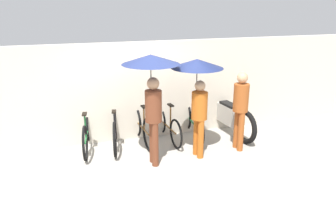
{
  "coord_description": "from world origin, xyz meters",
  "views": [
    {
      "loc": [
        -1.52,
        -5.22,
        3.07
      ],
      "look_at": [
        0.47,
        1.03,
        1.0
      ],
      "focal_mm": 35.0,
      "sensor_mm": 36.0,
      "label": 1
    }
  ],
  "objects_px": {
    "pedestrian_leading": "(152,78)",
    "pedestrian_trailing": "(241,105)",
    "pedestrian_center": "(198,80)",
    "motorcycle": "(228,116)",
    "parked_bicycle_4": "(192,122)",
    "parked_bicycle_2": "(142,127)",
    "parked_bicycle_1": "(115,130)",
    "parked_bicycle_0": "(87,133)",
    "parked_bicycle_3": "(168,125)"
  },
  "relations": [
    {
      "from": "parked_bicycle_4",
      "to": "parked_bicycle_0",
      "type": "bearing_deg",
      "value": 95.71
    },
    {
      "from": "pedestrian_center",
      "to": "pedestrian_trailing",
      "type": "distance_m",
      "value": 1.14
    },
    {
      "from": "parked_bicycle_0",
      "to": "parked_bicycle_1",
      "type": "xyz_separation_m",
      "value": [
        0.61,
        -0.03,
        0.01
      ]
    },
    {
      "from": "pedestrian_trailing",
      "to": "parked_bicycle_1",
      "type": "bearing_deg",
      "value": 159.85
    },
    {
      "from": "pedestrian_leading",
      "to": "pedestrian_center",
      "type": "distance_m",
      "value": 0.96
    },
    {
      "from": "parked_bicycle_2",
      "to": "parked_bicycle_4",
      "type": "height_order",
      "value": "parked_bicycle_4"
    },
    {
      "from": "parked_bicycle_3",
      "to": "pedestrian_trailing",
      "type": "xyz_separation_m",
      "value": [
        1.31,
        -0.94,
        0.65
      ]
    },
    {
      "from": "parked_bicycle_4",
      "to": "pedestrian_trailing",
      "type": "xyz_separation_m",
      "value": [
        0.7,
        -0.92,
        0.62
      ]
    },
    {
      "from": "pedestrian_leading",
      "to": "motorcycle",
      "type": "relative_size",
      "value": 1.01
    },
    {
      "from": "parked_bicycle_4",
      "to": "motorcycle",
      "type": "relative_size",
      "value": 0.85
    },
    {
      "from": "parked_bicycle_4",
      "to": "pedestrian_trailing",
      "type": "distance_m",
      "value": 1.31
    },
    {
      "from": "pedestrian_leading",
      "to": "pedestrian_trailing",
      "type": "height_order",
      "value": "pedestrian_leading"
    },
    {
      "from": "parked_bicycle_0",
      "to": "pedestrian_leading",
      "type": "distance_m",
      "value": 2.05
    },
    {
      "from": "pedestrian_leading",
      "to": "pedestrian_trailing",
      "type": "bearing_deg",
      "value": -0.19
    },
    {
      "from": "parked_bicycle_3",
      "to": "pedestrian_center",
      "type": "bearing_deg",
      "value": -163.3
    },
    {
      "from": "pedestrian_center",
      "to": "parked_bicycle_2",
      "type": "bearing_deg",
      "value": 129.76
    },
    {
      "from": "parked_bicycle_0",
      "to": "motorcycle",
      "type": "height_order",
      "value": "parked_bicycle_0"
    },
    {
      "from": "pedestrian_center",
      "to": "motorcycle",
      "type": "bearing_deg",
      "value": 30.01
    },
    {
      "from": "parked_bicycle_4",
      "to": "motorcycle",
      "type": "xyz_separation_m",
      "value": [
        0.93,
        -0.0,
        0.05
      ]
    },
    {
      "from": "motorcycle",
      "to": "parked_bicycle_4",
      "type": "bearing_deg",
      "value": 83.68
    },
    {
      "from": "pedestrian_leading",
      "to": "pedestrian_trailing",
      "type": "xyz_separation_m",
      "value": [
        1.93,
        0.02,
        -0.72
      ]
    },
    {
      "from": "parked_bicycle_3",
      "to": "pedestrian_center",
      "type": "height_order",
      "value": "pedestrian_center"
    },
    {
      "from": "pedestrian_center",
      "to": "motorcycle",
      "type": "xyz_separation_m",
      "value": [
        1.2,
        0.88,
        -1.17
      ]
    },
    {
      "from": "parked_bicycle_2",
      "to": "parked_bicycle_3",
      "type": "xyz_separation_m",
      "value": [
        0.61,
        -0.01,
        -0.04
      ]
    },
    {
      "from": "parked_bicycle_2",
      "to": "parked_bicycle_3",
      "type": "relative_size",
      "value": 1.04
    },
    {
      "from": "parked_bicycle_4",
      "to": "pedestrian_center",
      "type": "height_order",
      "value": "pedestrian_center"
    },
    {
      "from": "parked_bicycle_2",
      "to": "parked_bicycle_3",
      "type": "distance_m",
      "value": 0.61
    },
    {
      "from": "parked_bicycle_4",
      "to": "pedestrian_leading",
      "type": "xyz_separation_m",
      "value": [
        -1.22,
        -0.93,
        1.35
      ]
    },
    {
      "from": "parked_bicycle_1",
      "to": "pedestrian_center",
      "type": "bearing_deg",
      "value": -110.17
    },
    {
      "from": "pedestrian_center",
      "to": "pedestrian_trailing",
      "type": "bearing_deg",
      "value": -8.16
    },
    {
      "from": "pedestrian_trailing",
      "to": "motorcycle",
      "type": "height_order",
      "value": "pedestrian_trailing"
    },
    {
      "from": "parked_bicycle_4",
      "to": "pedestrian_leading",
      "type": "height_order",
      "value": "pedestrian_leading"
    },
    {
      "from": "pedestrian_center",
      "to": "parked_bicycle_3",
      "type": "bearing_deg",
      "value": 104.3
    },
    {
      "from": "parked_bicycle_1",
      "to": "pedestrian_center",
      "type": "distance_m",
      "value": 2.16
    },
    {
      "from": "parked_bicycle_2",
      "to": "pedestrian_trailing",
      "type": "distance_m",
      "value": 2.22
    },
    {
      "from": "parked_bicycle_4",
      "to": "pedestrian_trailing",
      "type": "relative_size",
      "value": 1.07
    },
    {
      "from": "parked_bicycle_2",
      "to": "pedestrian_leading",
      "type": "distance_m",
      "value": 1.65
    },
    {
      "from": "parked_bicycle_0",
      "to": "parked_bicycle_4",
      "type": "distance_m",
      "value": 2.42
    },
    {
      "from": "parked_bicycle_0",
      "to": "parked_bicycle_3",
      "type": "bearing_deg",
      "value": -82.29
    },
    {
      "from": "pedestrian_leading",
      "to": "parked_bicycle_4",
      "type": "bearing_deg",
      "value": 36.69
    },
    {
      "from": "parked_bicycle_2",
      "to": "parked_bicycle_3",
      "type": "bearing_deg",
      "value": -94.52
    },
    {
      "from": "parked_bicycle_2",
      "to": "parked_bicycle_4",
      "type": "relative_size",
      "value": 0.94
    },
    {
      "from": "parked_bicycle_0",
      "to": "pedestrian_center",
      "type": "bearing_deg",
      "value": -104.89
    },
    {
      "from": "parked_bicycle_1",
      "to": "parked_bicycle_3",
      "type": "xyz_separation_m",
      "value": [
        1.21,
        0.01,
        -0.03
      ]
    },
    {
      "from": "parked_bicycle_2",
      "to": "pedestrian_center",
      "type": "distance_m",
      "value": 1.79
    },
    {
      "from": "parked_bicycle_0",
      "to": "parked_bicycle_4",
      "type": "relative_size",
      "value": 0.94
    },
    {
      "from": "parked_bicycle_4",
      "to": "motorcycle",
      "type": "distance_m",
      "value": 0.93
    },
    {
      "from": "parked_bicycle_3",
      "to": "pedestrian_center",
      "type": "distance_m",
      "value": 1.58
    },
    {
      "from": "pedestrian_leading",
      "to": "pedestrian_center",
      "type": "height_order",
      "value": "pedestrian_leading"
    },
    {
      "from": "parked_bicycle_0",
      "to": "parked_bicycle_4",
      "type": "height_order",
      "value": "parked_bicycle_0"
    }
  ]
}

